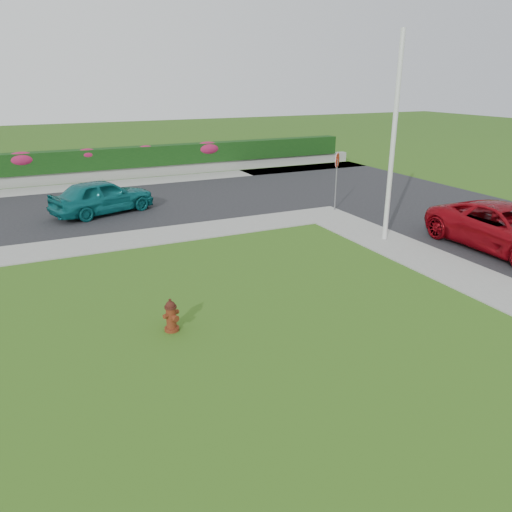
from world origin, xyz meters
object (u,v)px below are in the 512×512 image
fire_hydrant (171,316)px  utility_pole (393,141)px  suv_red (507,229)px  sedan_teal (102,196)px  stop_sign (337,168)px

fire_hydrant → utility_pole: bearing=-1.0°
fire_hydrant → suv_red: suv_red is taller
fire_hydrant → sedan_teal: 11.03m
suv_red → stop_sign: bearing=106.4°
stop_sign → utility_pole: bearing=-119.1°
utility_pole → suv_red: bearing=-45.0°
sedan_teal → stop_sign: (8.97, -3.56, 1.07)m
fire_hydrant → suv_red: size_ratio=0.14×
suv_red → sedan_teal: bearing=136.9°
fire_hydrant → sedan_teal: (0.31, 11.02, 0.39)m
suv_red → utility_pole: bearing=135.4°
suv_red → sedan_teal: 15.08m
suv_red → utility_pole: 4.59m
fire_hydrant → stop_sign: 11.99m
stop_sign → fire_hydrant: bearing=-160.7°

